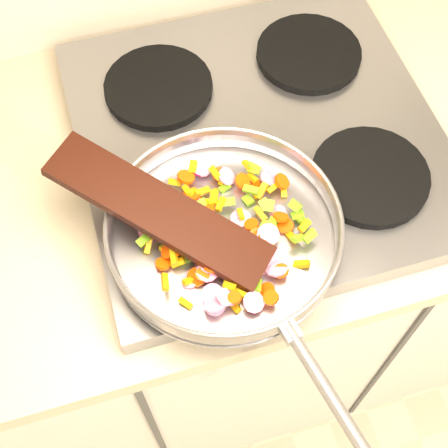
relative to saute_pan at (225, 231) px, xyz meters
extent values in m
cube|color=#939399|center=(0.12, 0.19, -0.06)|extent=(0.60, 0.60, 0.04)
cylinder|color=black|center=(-0.02, 0.05, -0.04)|extent=(0.19, 0.19, 0.02)
cylinder|color=black|center=(0.26, 0.05, -0.04)|extent=(0.19, 0.19, 0.02)
cylinder|color=black|center=(-0.02, 0.33, -0.04)|extent=(0.19, 0.19, 0.02)
cylinder|color=black|center=(0.26, 0.33, -0.04)|extent=(0.19, 0.19, 0.02)
cylinder|color=#9E9EA5|center=(0.00, 0.00, -0.02)|extent=(0.34, 0.34, 0.01)
torus|color=#9E9EA5|center=(0.00, 0.00, 0.00)|extent=(0.38, 0.38, 0.04)
torus|color=#9E9EA5|center=(0.00, 0.00, 0.02)|extent=(0.34, 0.34, 0.01)
cylinder|color=#9E9EA5|center=(0.05, -0.26, 0.01)|extent=(0.06, 0.19, 0.02)
cube|color=#9E9EA5|center=(0.04, -0.17, 0.01)|extent=(0.03, 0.03, 0.02)
cube|color=#69A618|center=(0.02, -0.09, -0.01)|extent=(0.02, 0.02, 0.02)
cylinder|color=#FF4204|center=(0.07, 0.08, -0.02)|extent=(0.02, 0.02, 0.02)
cube|color=orange|center=(-0.03, 0.08, -0.01)|extent=(0.02, 0.02, 0.02)
cylinder|color=#FF4204|center=(-0.03, 0.05, -0.02)|extent=(0.04, 0.04, 0.01)
cube|color=orange|center=(-0.04, 0.03, -0.01)|extent=(0.02, 0.01, 0.01)
cube|color=orange|center=(-0.11, 0.02, -0.01)|extent=(0.02, 0.03, 0.02)
cube|color=orange|center=(-0.05, 0.00, -0.02)|extent=(0.03, 0.02, 0.02)
cube|color=orange|center=(0.06, 0.02, -0.01)|extent=(0.02, 0.03, 0.01)
cylinder|color=#E51670|center=(0.06, -0.06, -0.01)|extent=(0.04, 0.04, 0.02)
cylinder|color=#E51670|center=(-0.04, -0.10, -0.02)|extent=(0.04, 0.04, 0.02)
cube|color=orange|center=(0.00, 0.06, 0.00)|extent=(0.02, 0.03, 0.01)
cylinder|color=#FF4204|center=(-0.03, 0.11, 0.00)|extent=(0.04, 0.04, 0.02)
cylinder|color=#FF4204|center=(0.09, -0.01, -0.02)|extent=(0.03, 0.03, 0.02)
cube|color=orange|center=(0.06, -0.01, -0.02)|extent=(0.02, 0.01, 0.01)
cylinder|color=#FF4204|center=(-0.02, -0.11, 0.00)|extent=(0.03, 0.03, 0.01)
cube|color=#69A618|center=(0.11, -0.04, 0.00)|extent=(0.03, 0.02, 0.01)
cube|color=#69A618|center=(0.07, 0.09, 0.00)|extent=(0.02, 0.02, 0.02)
cube|color=orange|center=(0.05, -0.03, -0.01)|extent=(0.02, 0.02, 0.01)
cylinder|color=#E51670|center=(-0.11, 0.04, -0.01)|extent=(0.03, 0.03, 0.01)
cube|color=#69A618|center=(-0.01, 0.02, -0.01)|extent=(0.02, 0.02, 0.02)
cube|color=orange|center=(0.11, 0.05, -0.01)|extent=(0.01, 0.02, 0.01)
cube|color=orange|center=(-0.02, -0.08, 0.00)|extent=(0.02, 0.02, 0.02)
cube|color=orange|center=(-0.01, 0.02, -0.01)|extent=(0.02, 0.01, 0.01)
cube|color=orange|center=(-0.03, 0.09, -0.01)|extent=(0.02, 0.02, 0.02)
cylinder|color=#FF4204|center=(0.06, -0.08, -0.01)|extent=(0.02, 0.02, 0.01)
cylinder|color=#E51670|center=(0.10, 0.07, -0.01)|extent=(0.05, 0.05, 0.02)
cube|color=#69A618|center=(-0.02, 0.05, 0.00)|extent=(0.02, 0.02, 0.01)
cube|color=#69A618|center=(0.01, -0.04, -0.01)|extent=(0.02, 0.02, 0.02)
cube|color=orange|center=(-0.08, -0.03, -0.01)|extent=(0.02, 0.01, 0.02)
cube|color=#69A618|center=(0.02, 0.08, -0.02)|extent=(0.02, 0.01, 0.01)
cube|color=#69A618|center=(-0.12, 0.02, 0.00)|extent=(0.02, 0.02, 0.01)
cylinder|color=#FF4204|center=(-0.01, -0.03, -0.01)|extent=(0.03, 0.03, 0.02)
cylinder|color=#E51670|center=(0.05, -0.05, -0.01)|extent=(0.05, 0.05, 0.01)
cylinder|color=#E51670|center=(0.00, -0.03, -0.01)|extent=(0.04, 0.04, 0.01)
cylinder|color=#E51670|center=(-0.04, 0.04, 0.00)|extent=(0.05, 0.05, 0.01)
cube|color=#69A618|center=(0.10, -0.04, 0.00)|extent=(0.02, 0.02, 0.02)
cylinder|color=#FF4204|center=(0.11, 0.06, 0.00)|extent=(0.03, 0.04, 0.03)
cylinder|color=#FF4204|center=(-0.08, -0.01, 0.00)|extent=(0.03, 0.04, 0.02)
cube|color=#69A618|center=(0.11, 0.01, 0.00)|extent=(0.02, 0.02, 0.01)
cylinder|color=#FF4204|center=(0.04, -0.02, 0.00)|extent=(0.02, 0.02, 0.02)
cube|color=orange|center=(-0.05, 0.11, -0.01)|extent=(0.02, 0.02, 0.01)
cylinder|color=#FF4204|center=(-0.05, -0.06, 0.00)|extent=(0.03, 0.03, 0.01)
cylinder|color=#E51670|center=(-0.08, 0.09, -0.01)|extent=(0.05, 0.04, 0.02)
cube|color=#69A618|center=(-0.08, 0.01, -0.02)|extent=(0.02, 0.02, 0.02)
cylinder|color=#FF4204|center=(0.03, -0.10, -0.02)|extent=(0.03, 0.03, 0.02)
cube|color=orange|center=(-0.01, 0.12, 0.00)|extent=(0.02, 0.02, 0.02)
cylinder|color=#E51670|center=(0.05, -0.07, -0.01)|extent=(0.05, 0.04, 0.02)
cylinder|color=#FF4204|center=(-0.09, -0.01, 0.00)|extent=(0.02, 0.03, 0.02)
cylinder|color=#E51670|center=(-0.04, -0.09, -0.01)|extent=(0.03, 0.04, 0.02)
cylinder|color=#E51670|center=(0.04, -0.06, -0.01)|extent=(0.03, 0.03, 0.02)
cube|color=#69A618|center=(0.02, 0.05, 0.00)|extent=(0.03, 0.02, 0.01)
cylinder|color=#E51670|center=(0.03, 0.09, -0.01)|extent=(0.03, 0.03, 0.03)
cylinder|color=#E51670|center=(-0.04, -0.06, 0.00)|extent=(0.04, 0.04, 0.01)
cube|color=#69A618|center=(-0.07, -0.02, -0.02)|extent=(0.02, 0.01, 0.01)
cube|color=orange|center=(0.07, 0.05, 0.00)|extent=(0.03, 0.02, 0.02)
cube|color=orange|center=(0.01, 0.04, 0.00)|extent=(0.02, 0.02, 0.01)
cylinder|color=#FF4204|center=(-0.03, -0.05, 0.00)|extent=(0.03, 0.03, 0.03)
cylinder|color=#E51670|center=(-0.01, -0.06, -0.01)|extent=(0.03, 0.03, 0.02)
cube|color=#69A618|center=(0.07, 0.00, -0.01)|extent=(0.02, 0.03, 0.01)
cube|color=orange|center=(-0.08, 0.08, -0.02)|extent=(0.02, 0.02, 0.01)
cylinder|color=#E51670|center=(-0.04, -0.05, 0.00)|extent=(0.04, 0.04, 0.02)
cube|color=orange|center=(0.09, -0.03, -0.01)|extent=(0.02, 0.03, 0.02)
cylinder|color=#E51670|center=(0.06, -0.02, 0.00)|extent=(0.04, 0.03, 0.03)
cube|color=#69A618|center=(0.06, 0.06, 0.00)|extent=(0.03, 0.02, 0.01)
cube|color=orange|center=(-0.10, -0.06, 0.00)|extent=(0.01, 0.03, 0.01)
cube|color=#69A618|center=(-0.09, 0.03, -0.02)|extent=(0.02, 0.02, 0.01)
cube|color=orange|center=(0.07, 0.09, -0.01)|extent=(0.02, 0.02, 0.01)
cylinder|color=#E51670|center=(-0.05, -0.11, 0.00)|extent=(0.03, 0.03, 0.02)
cube|color=orange|center=(0.02, 0.10, -0.01)|extent=(0.02, 0.03, 0.01)
cylinder|color=#E51670|center=(-0.04, -0.03, -0.02)|extent=(0.04, 0.04, 0.03)
cylinder|color=#FF4204|center=(0.04, -0.02, 0.00)|extent=(0.04, 0.04, 0.01)
cube|color=orange|center=(-0.01, 0.05, 0.00)|extent=(0.02, 0.02, 0.02)
cube|color=orange|center=(0.01, -0.09, -0.02)|extent=(0.02, 0.02, 0.01)
cube|color=orange|center=(0.12, -0.02, -0.01)|extent=(0.02, 0.02, 0.01)
cube|color=#69A618|center=(0.11, 0.00, -0.01)|extent=(0.02, 0.02, 0.02)
cube|color=#69A618|center=(0.05, 0.05, -0.02)|extent=(0.02, 0.02, 0.01)
cube|color=orange|center=(0.04, -0.05, -0.01)|extent=(0.02, 0.03, 0.02)
cube|color=orange|center=(0.07, 0.05, -0.01)|extent=(0.02, 0.02, 0.02)
cube|color=orange|center=(-0.01, 0.02, -0.01)|extent=(0.02, 0.02, 0.01)
cube|color=orange|center=(-0.10, 0.04, 0.00)|extent=(0.03, 0.01, 0.01)
cylinder|color=#FF4204|center=(-0.02, -0.06, 0.00)|extent=(0.03, 0.03, 0.01)
cylinder|color=#E51670|center=(0.09, 0.02, -0.02)|extent=(0.03, 0.03, 0.02)
cylinder|color=#E51670|center=(0.01, -0.12, 0.00)|extent=(0.04, 0.04, 0.02)
cube|color=#69A618|center=(0.02, 0.00, -0.01)|extent=(0.02, 0.01, 0.01)
cylinder|color=#FF4204|center=(0.02, 0.10, -0.01)|extent=(0.03, 0.03, 0.02)
cylinder|color=#FF4204|center=(-0.01, 0.04, 0.00)|extent=(0.03, 0.03, 0.01)
cube|color=orange|center=(-0.01, 0.08, -0.01)|extent=(0.03, 0.02, 0.01)
cylinder|color=#FF4204|center=(-0.07, 0.08, -0.01)|extent=(0.02, 0.02, 0.02)
cube|color=orange|center=(0.10, 0.07, -0.01)|extent=(0.02, 0.02, 0.02)
cube|color=orange|center=(-0.07, -0.05, -0.02)|extent=(0.02, 0.02, 0.02)
cube|color=#69A618|center=(0.12, -0.01, -0.01)|extent=(0.02, 0.02, 0.02)
cylinder|color=#FF4204|center=(0.05, 0.08, -0.01)|extent=(0.03, 0.03, 0.02)
cylinder|color=#FF4204|center=(-0.03, 0.08, -0.01)|extent=(0.03, 0.03, 0.02)
cylinder|color=#FF4204|center=(-0.06, -0.05, -0.01)|extent=(0.04, 0.04, 0.03)
cylinder|color=#FF4204|center=(0.04, 0.00, -0.01)|extent=(0.03, 0.03, 0.01)
cube|color=#69A618|center=(-0.02, -0.10, -0.02)|extent=(0.02, 0.02, 0.02)
cube|color=#69A618|center=(0.09, 0.00, -0.02)|extent=(0.03, 0.02, 0.01)
cube|color=orange|center=(0.02, 0.10, 0.00)|extent=(0.02, 0.03, 0.02)
cube|color=#69A618|center=(-0.04, 0.00, -0.01)|extent=(0.03, 0.02, 0.01)
cube|color=#69A618|center=(0.08, 0.10, 0.00)|extent=(0.02, 0.02, 0.01)
cube|color=orange|center=(0.07, 0.10, 0.00)|extent=(0.02, 0.03, 0.01)
cylinder|color=#E51670|center=(-0.02, -0.04, -0.01)|extent=(0.03, 0.03, 0.03)
cylinder|color=#FF4204|center=(-0.10, -0.02, -0.01)|extent=(0.03, 0.03, 0.01)
cube|color=#69A618|center=(-0.05, 0.02, -0.01)|extent=(0.01, 0.02, 0.01)
cube|color=#69A618|center=(0.07, 0.03, 0.00)|extent=(0.02, 0.02, 0.02)
cube|color=#69A618|center=(0.06, -0.01, -0.01)|extent=(0.02, 0.02, 0.01)
cube|color=orange|center=(-0.08, -0.02, 0.00)|extent=(0.01, 0.03, 0.01)
cylinder|color=#FF4204|center=(-0.03, 0.08, -0.01)|extent=(0.03, 0.03, 0.01)
cube|color=orange|center=(-0.08, -0.09, -0.02)|extent=(0.02, 0.02, 0.01)
cube|color=orange|center=(-0.09, 0.00, -0.02)|extent=(0.02, 0.02, 0.01)
cylinder|color=#E51670|center=(-0.04, 0.04, 0.00)|extent=(0.03, 0.03, 0.02)
cube|color=orange|center=(0.09, 0.05, -0.01)|extent=(0.03, 0.02, 0.01)
cylinder|color=#E51670|center=(-0.03, 0.07, -0.01)|extent=(0.03, 0.03, 0.02)
cube|color=orange|center=(0.09, -0.08, -0.02)|extent=(0.03, 0.02, 0.02)
cylinder|color=#FF4204|center=(0.03, -0.05, -0.01)|extent=(0.03, 0.03, 0.01)
cylinder|color=#FF4204|center=(-0.03, -0.01, -0.01)|extent=(0.03, 0.03, 0.01)
cylinder|color=#FF4204|center=(0.02, -0.01, -0.01)|extent=(0.03, 0.04, 0.02)
cylinder|color=#FF4204|center=(0.03, -0.12, 0.00)|extent=(0.03, 0.03, 0.02)
cylinder|color=#E51670|center=(0.00, 0.12, -0.01)|extent=(0.05, 0.05, 0.01)
cylinder|color=#FF4204|center=(0.09, 0.00, -0.01)|extent=(0.03, 0.03, 0.02)
cylinder|color=#E51670|center=(-0.07, -0.05, -0.02)|extent=(0.03, 0.03, 0.01)
cube|color=orange|center=(-0.02, -0.11, -0.02)|extent=(0.02, 0.02, 0.02)
cylinder|color=#E51670|center=(-0.03, -0.10, 0.00)|extent=(0.04, 0.04, 0.02)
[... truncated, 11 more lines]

